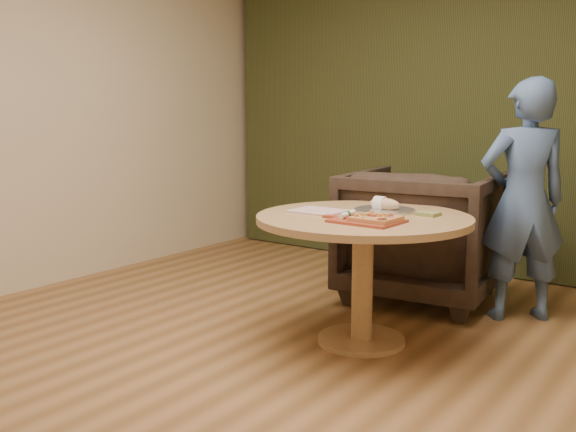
% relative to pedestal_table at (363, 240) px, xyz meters
% --- Properties ---
extents(room_shell, '(5.04, 6.04, 2.84)m').
position_rel_pedestal_table_xyz_m(room_shell, '(-0.08, -0.87, 0.79)').
color(room_shell, olive).
rests_on(room_shell, ground).
extents(curtain, '(4.80, 0.14, 2.78)m').
position_rel_pedestal_table_xyz_m(curtain, '(-0.08, 2.03, 0.79)').
color(curtain, '#2B3116').
rests_on(curtain, ground).
extents(pedestal_table, '(1.22, 1.22, 0.75)m').
position_rel_pedestal_table_xyz_m(pedestal_table, '(0.00, 0.00, 0.00)').
color(pedestal_table, tan).
rests_on(pedestal_table, ground).
extents(pizza_paddle, '(0.45, 0.29, 0.01)m').
position_rel_pedestal_table_xyz_m(pizza_paddle, '(0.12, -0.19, 0.15)').
color(pizza_paddle, '#9C3E27').
rests_on(pizza_paddle, pedestal_table).
extents(flatbread_pizza, '(0.23, 0.23, 0.04)m').
position_rel_pedestal_table_xyz_m(flatbread_pizza, '(0.18, -0.19, 0.17)').
color(flatbread_pizza, '#C07F4B').
rests_on(flatbread_pizza, pizza_paddle).
extents(cutlery_roll, '(0.05, 0.20, 0.03)m').
position_rel_pedestal_table_xyz_m(cutlery_roll, '(0.00, -0.18, 0.17)').
color(cutlery_roll, white).
rests_on(cutlery_roll, pizza_paddle).
extents(newspaper, '(0.30, 0.26, 0.01)m').
position_rel_pedestal_table_xyz_m(newspaper, '(-0.28, -0.05, 0.15)').
color(newspaper, white).
rests_on(newspaper, pedestal_table).
extents(serving_tray, '(0.36, 0.36, 0.02)m').
position_rel_pedestal_table_xyz_m(serving_tray, '(0.03, 0.19, 0.15)').
color(serving_tray, silver).
rests_on(serving_tray, pedestal_table).
extents(bread_roll, '(0.19, 0.09, 0.09)m').
position_rel_pedestal_table_xyz_m(bread_roll, '(0.02, 0.19, 0.18)').
color(bread_roll, tan).
rests_on(bread_roll, serving_tray).
extents(green_packet, '(0.13, 0.11, 0.02)m').
position_rel_pedestal_table_xyz_m(green_packet, '(0.30, 0.20, 0.15)').
color(green_packet, '#5A682E').
rests_on(green_packet, pedestal_table).
extents(armchair, '(1.10, 1.04, 1.03)m').
position_rel_pedestal_table_xyz_m(armchair, '(-0.10, 1.03, -0.10)').
color(armchair, black).
rests_on(armchair, ground).
extents(person_standing, '(0.67, 0.64, 1.54)m').
position_rel_pedestal_table_xyz_m(person_standing, '(0.60, 0.99, 0.16)').
color(person_standing, '#436091').
rests_on(person_standing, ground).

